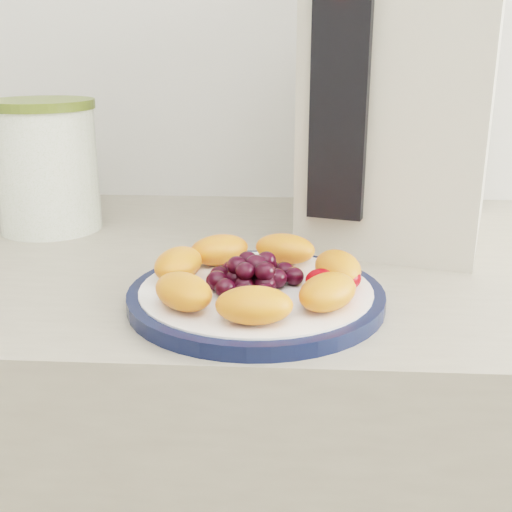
{
  "coord_description": "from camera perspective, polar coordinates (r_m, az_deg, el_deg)",
  "views": [
    {
      "loc": [
        -0.04,
        0.44,
        1.15
      ],
      "look_at": [
        -0.07,
        1.03,
        0.95
      ],
      "focal_mm": 45.0,
      "sensor_mm": 36.0,
      "label": 1
    }
  ],
  "objects": [
    {
      "name": "plate_rim",
      "position": [
        0.64,
        0.0,
        -3.63
      ],
      "size": [
        0.25,
        0.25,
        0.01
      ],
      "primitive_type": "cylinder",
      "color": "#0F1737",
      "rests_on": "counter"
    },
    {
      "name": "plate_face",
      "position": [
        0.64,
        0.0,
        -3.55
      ],
      "size": [
        0.23,
        0.23,
        0.02
      ],
      "primitive_type": "cylinder",
      "color": "white",
      "rests_on": "counter"
    },
    {
      "name": "canister",
      "position": [
        0.92,
        -18.11,
        7.25
      ],
      "size": [
        0.14,
        0.14,
        0.16
      ],
      "primitive_type": "cylinder",
      "rotation": [
        0.0,
        0.0,
        0.04
      ],
      "color": "#53741F",
      "rests_on": "counter"
    },
    {
      "name": "canister_lid",
      "position": [
        0.91,
        -18.66,
        12.67
      ],
      "size": [
        0.15,
        0.15,
        0.01
      ],
      "primitive_type": "cylinder",
      "rotation": [
        0.0,
        0.0,
        0.04
      ],
      "color": "#5C6B29",
      "rests_on": "canister"
    },
    {
      "name": "appliance_body",
      "position": [
        0.88,
        13.29,
        13.91
      ],
      "size": [
        0.29,
        0.34,
        0.37
      ],
      "primitive_type": "cube",
      "rotation": [
        0.0,
        0.0,
        -0.3
      ],
      "color": "beige",
      "rests_on": "counter"
    },
    {
      "name": "appliance_panel",
      "position": [
        0.74,
        7.47,
        13.88
      ],
      "size": [
        0.07,
        0.04,
        0.28
      ],
      "primitive_type": "cube",
      "rotation": [
        0.0,
        0.0,
        -0.3
      ],
      "color": "black",
      "rests_on": "appliance_body"
    },
    {
      "name": "fruit_plate",
      "position": [
        0.63,
        0.13,
        -1.53
      ],
      "size": [
        0.22,
        0.22,
        0.03
      ],
      "color": "orange",
      "rests_on": "plate_face"
    }
  ]
}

